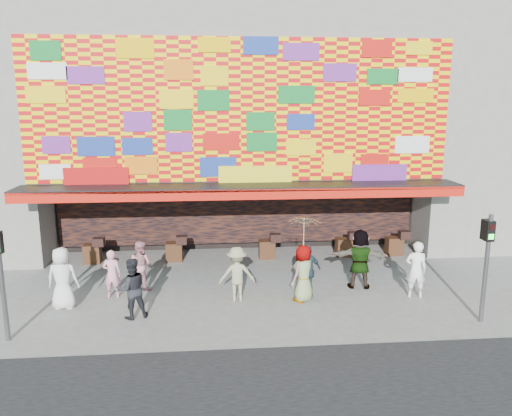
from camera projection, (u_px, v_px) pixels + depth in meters
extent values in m
plane|color=slate|center=(250.00, 307.00, 14.52)|extent=(90.00, 90.00, 0.00)
cube|color=gray|center=(235.00, 86.00, 20.94)|extent=(15.00, 8.00, 7.00)
cube|color=black|center=(235.00, 198.00, 22.97)|extent=(15.00, 6.00, 3.00)
cube|color=gray|center=(43.00, 222.00, 18.45)|extent=(0.40, 2.00, 3.00)
cube|color=gray|center=(424.00, 214.00, 19.69)|extent=(0.40, 2.00, 3.00)
cube|color=black|center=(242.00, 186.00, 17.20)|extent=(15.20, 1.60, 0.12)
cube|color=red|center=(244.00, 195.00, 16.47)|extent=(15.20, 0.04, 0.35)
cube|color=#FFDB00|center=(241.00, 111.00, 17.21)|extent=(14.80, 0.08, 4.90)
cube|color=black|center=(239.00, 212.00, 19.89)|extent=(14.00, 0.25, 2.50)
cylinder|color=#59595B|center=(2.00, 284.00, 12.21)|extent=(0.12, 0.12, 3.00)
cylinder|color=#59595B|center=(486.00, 269.00, 13.27)|extent=(0.12, 0.12, 3.00)
cube|color=black|center=(490.00, 231.00, 13.05)|extent=(0.22, 0.18, 0.55)
cube|color=black|center=(492.00, 227.00, 12.93)|extent=(0.14, 0.02, 0.14)
cube|color=#19E533|center=(491.00, 237.00, 12.98)|extent=(0.14, 0.02, 0.14)
imported|color=white|center=(62.00, 278.00, 14.30)|extent=(0.93, 0.64, 1.82)
imported|color=pink|center=(112.00, 274.00, 15.11)|extent=(0.57, 0.39, 1.51)
imported|color=black|center=(132.00, 288.00, 13.65)|extent=(1.01, 0.90, 1.71)
imported|color=#9B9570|center=(237.00, 274.00, 14.87)|extent=(1.10, 0.67, 1.66)
imported|color=#2D404F|center=(307.00, 272.00, 15.00)|extent=(1.07, 0.86, 1.71)
imported|color=gray|center=(360.00, 259.00, 15.88)|extent=(1.87, 0.92, 1.93)
imported|color=gray|center=(303.00, 273.00, 14.83)|extent=(1.00, 0.97, 1.73)
imported|color=white|center=(416.00, 269.00, 15.12)|extent=(0.71, 0.53, 1.76)
imported|color=#C68088|center=(140.00, 265.00, 15.79)|extent=(0.97, 0.90, 1.59)
imported|color=#FFEEA0|center=(304.00, 232.00, 14.57)|extent=(1.13, 1.14, 0.88)
cylinder|color=#4C3326|center=(304.00, 261.00, 14.75)|extent=(0.02, 0.02, 1.00)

